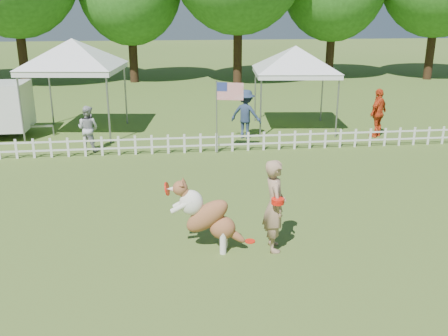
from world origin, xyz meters
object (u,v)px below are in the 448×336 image
frisbee_on_turf (250,241)px  flag_pole (217,118)px  dog (208,216)px  spectator_c (378,113)px  spectator_b (246,114)px  spectator_a (88,129)px  canopy_tent_left (76,88)px  handler (275,205)px  canopy_tent_right (294,89)px

frisbee_on_turf → flag_pole: (0.03, 6.15, 1.11)m
dog → spectator_c: bearing=62.4°
frisbee_on_turf → spectator_b: (1.22, 7.89, 0.82)m
flag_pole → spectator_c: 5.91m
flag_pole → spectator_c: (5.75, 1.36, -0.28)m
spectator_a → canopy_tent_left: bearing=-50.9°
handler → canopy_tent_left: size_ratio=0.54×
dog → frisbee_on_turf: bearing=28.4°
flag_pole → spectator_b: size_ratio=1.34×
canopy_tent_left → spectator_b: bearing=-7.2°
flag_pole → spectator_b: bearing=70.0°
frisbee_on_turf → spectator_c: size_ratio=0.12×
handler → spectator_c: 9.51m
frisbee_on_turf → canopy_tent_right: canopy_tent_right is taller
spectator_b → spectator_c: 4.57m
handler → dog: bearing=86.8°
dog → spectator_c: size_ratio=0.81×
spectator_c → canopy_tent_left: bearing=-50.0°
spectator_b → canopy_tent_left: bearing=15.0°
dog → canopy_tent_left: 10.39m
handler → canopy_tent_right: 9.81m
flag_pole → spectator_c: flag_pole is taller
frisbee_on_turf → canopy_tent_left: canopy_tent_left is taller
spectator_c → canopy_tent_right: bearing=-70.3°
canopy_tent_right → spectator_c: canopy_tent_right is taller
handler → canopy_tent_right: canopy_tent_right is taller
dog → spectator_c: (6.60, 7.74, 0.16)m
canopy_tent_left → spectator_b: canopy_tent_left is taller
flag_pole → handler: bearing=-72.4°
canopy_tent_right → canopy_tent_left: bearing=-176.3°
frisbee_on_turf → spectator_c: spectator_c is taller
flag_pole → spectator_b: 2.13m
flag_pole → spectator_a: bearing=-176.4°
spectator_c → frisbee_on_turf: bearing=12.9°
dog → canopy_tent_left: bearing=124.2°
canopy_tent_left → spectator_b: size_ratio=1.94×
handler → flag_pole: bearing=4.6°
canopy_tent_left → spectator_c: (10.37, -1.90, -0.77)m
canopy_tent_right → spectator_b: bearing=-143.0°
canopy_tent_right → spectator_b: canopy_tent_right is taller
frisbee_on_turf → flag_pole: bearing=89.8°
canopy_tent_left → spectator_b: 6.06m
handler → dog: (-1.22, 0.10, -0.19)m
frisbee_on_turf → spectator_c: (5.77, 7.51, 0.83)m
handler → spectator_b: size_ratio=1.05×
canopy_tent_right → spectator_a: canopy_tent_right is taller
dog → canopy_tent_left: canopy_tent_left is taller
dog → spectator_a: 7.77m
handler → dog: size_ratio=1.28×
canopy_tent_right → flag_pole: bearing=-131.0°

